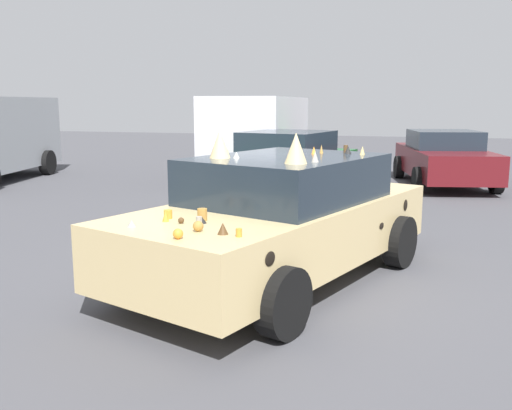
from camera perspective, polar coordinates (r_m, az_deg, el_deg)
name	(u,v)px	position (r m, az deg, el deg)	size (l,w,h in m)	color
ground_plane	(280,280)	(6.78, 2.45, -7.64)	(60.00, 60.00, 0.00)	#47474C
art_car_decorated	(282,218)	(6.60, 2.62, -1.32)	(4.79, 3.18, 1.79)	#D8BC7F
parked_van_near_left	(259,133)	(15.73, 0.32, 7.30)	(5.19, 2.47, 2.24)	silver
parked_sedan_behind_left	(290,165)	(12.32, 3.43, 4.05)	(4.34, 2.58, 1.48)	#1E602D
parked_sedan_row_back_far	(444,158)	(15.19, 18.52, 4.54)	(4.55, 2.64, 1.39)	#5B1419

